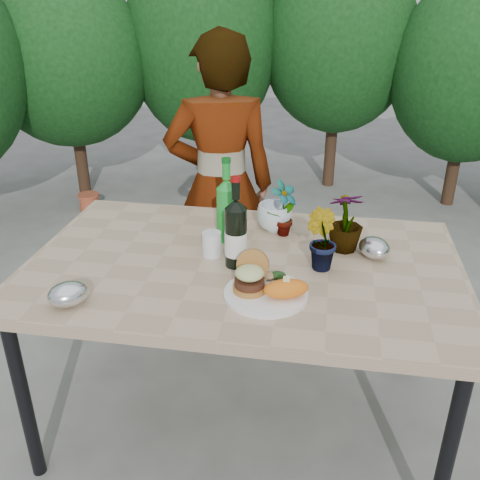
% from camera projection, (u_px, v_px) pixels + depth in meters
% --- Properties ---
extents(ground, '(80.00, 80.00, 0.00)m').
position_uv_depth(ground, '(243.00, 415.00, 2.31)').
color(ground, '#62625D').
rests_on(ground, ground).
extents(patio_table, '(1.60, 1.00, 0.75)m').
position_uv_depth(patio_table, '(244.00, 276.00, 2.01)').
color(patio_table, tan).
rests_on(patio_table, ground).
extents(shrub_hedge, '(6.94, 5.05, 2.10)m').
position_uv_depth(shrub_hedge, '(311.00, 81.00, 3.26)').
color(shrub_hedge, '#382316').
rests_on(shrub_hedge, ground).
extents(dinner_plate, '(0.28, 0.28, 0.01)m').
position_uv_depth(dinner_plate, '(266.00, 294.00, 1.77)').
color(dinner_plate, white).
rests_on(dinner_plate, patio_table).
extents(burger_stack, '(0.11, 0.16, 0.11)m').
position_uv_depth(burger_stack, '(250.00, 276.00, 1.77)').
color(burger_stack, '#B7722D').
rests_on(burger_stack, dinner_plate).
extents(sweet_potato, '(0.17, 0.12, 0.06)m').
position_uv_depth(sweet_potato, '(286.00, 289.00, 1.72)').
color(sweet_potato, orange).
rests_on(sweet_potato, dinner_plate).
extents(grilled_veg, '(0.08, 0.05, 0.03)m').
position_uv_depth(grilled_veg, '(274.00, 275.00, 1.84)').
color(grilled_veg, olive).
rests_on(grilled_veg, dinner_plate).
extents(wine_bottle, '(0.08, 0.08, 0.34)m').
position_uv_depth(wine_bottle, '(236.00, 234.00, 1.91)').
color(wine_bottle, black).
rests_on(wine_bottle, patio_table).
extents(sparkling_water, '(0.08, 0.08, 0.34)m').
position_uv_depth(sparkling_water, '(227.00, 211.00, 2.10)').
color(sparkling_water, green).
rests_on(sparkling_water, patio_table).
extents(plastic_cup, '(0.07, 0.07, 0.09)m').
position_uv_depth(plastic_cup, '(212.00, 244.00, 2.01)').
color(plastic_cup, silver).
rests_on(plastic_cup, patio_table).
extents(seedling_left, '(0.14, 0.15, 0.23)m').
position_uv_depth(seedling_left, '(284.00, 209.00, 2.14)').
color(seedling_left, '#1F581E').
rests_on(seedling_left, patio_table).
extents(seedling_mid, '(0.15, 0.15, 0.22)m').
position_uv_depth(seedling_mid, '(321.00, 240.00, 1.90)').
color(seedling_mid, '#295B1F').
rests_on(seedling_mid, patio_table).
extents(seedling_right, '(0.16, 0.16, 0.24)m').
position_uv_depth(seedling_right, '(346.00, 221.00, 2.03)').
color(seedling_right, '#215A1F').
rests_on(seedling_right, patio_table).
extents(blue_bowl, '(0.18, 0.18, 0.11)m').
position_uv_depth(blue_bowl, '(274.00, 217.00, 2.22)').
color(blue_bowl, white).
rests_on(blue_bowl, patio_table).
extents(foil_packet_left, '(0.17, 0.17, 0.08)m').
position_uv_depth(foil_packet_left, '(68.00, 294.00, 1.71)').
color(foil_packet_left, silver).
rests_on(foil_packet_left, patio_table).
extents(foil_packet_right, '(0.16, 0.17, 0.08)m').
position_uv_depth(foil_packet_right, '(374.00, 248.00, 2.00)').
color(foil_packet_right, silver).
rests_on(foil_packet_right, patio_table).
extents(person, '(0.63, 0.50, 1.51)m').
position_uv_depth(person, '(221.00, 187.00, 2.69)').
color(person, '#8C6546').
rests_on(person, ground).
extents(terracotta_pot, '(0.17, 0.17, 0.14)m').
position_uv_depth(terracotta_pot, '(89.00, 202.00, 4.35)').
color(terracotta_pot, '#B64D2F').
rests_on(terracotta_pot, ground).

